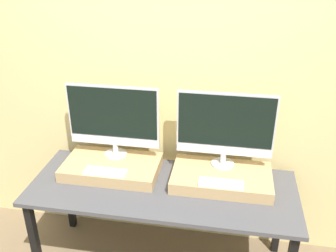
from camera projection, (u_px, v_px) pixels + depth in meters
The scene contains 8 objects.
wall_back at pixel (173, 87), 2.71m from camera, with size 8.00×0.04×2.60m.
workbench at pixel (163, 194), 2.62m from camera, with size 1.84×0.71×0.72m.
wooden_riser_left at pixel (112, 167), 2.73m from camera, with size 0.69×0.40×0.08m.
monitor_left at pixel (113, 118), 2.67m from camera, with size 0.67×0.16×0.55m.
keyboard_left at pixel (105, 172), 2.58m from camera, with size 0.30×0.11×0.01m.
wooden_riser_right at pixel (221, 178), 2.61m from camera, with size 0.69×0.40×0.08m.
monitor_right at pixel (225, 127), 2.55m from camera, with size 0.67×0.16×0.55m.
keyboard_right at pixel (221, 183), 2.46m from camera, with size 0.30×0.11×0.01m.
Camera 1 is at (0.41, -1.74, 2.24)m, focal length 40.00 mm.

